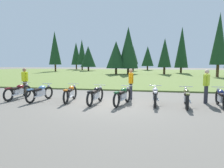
# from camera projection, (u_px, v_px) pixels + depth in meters

# --- Properties ---
(ground_plane) EXTENTS (140.00, 140.00, 0.00)m
(ground_plane) POSITION_uv_depth(u_px,v_px,m) (110.00, 103.00, 10.12)
(ground_plane) COLOR #605B54
(grass_moorland) EXTENTS (80.00, 44.00, 0.10)m
(grass_moorland) POSITION_uv_depth(u_px,v_px,m) (140.00, 74.00, 35.96)
(grass_moorland) COLOR #5B7033
(grass_moorland) RESTS_ON ground
(forest_treeline) EXTENTS (40.92, 29.08, 8.64)m
(forest_treeline) POSITION_uv_depth(u_px,v_px,m) (134.00, 52.00, 41.35)
(forest_treeline) COLOR #47331E
(forest_treeline) RESTS_ON ground
(motorcycle_maroon) EXTENTS (0.62, 2.10, 0.88)m
(motorcycle_maroon) POSITION_uv_depth(u_px,v_px,m) (18.00, 91.00, 11.21)
(motorcycle_maroon) COLOR black
(motorcycle_maroon) RESTS_ON ground
(motorcycle_sky_blue) EXTENTS (0.64, 2.09, 0.88)m
(motorcycle_sky_blue) POSITION_uv_depth(u_px,v_px,m) (40.00, 93.00, 10.73)
(motorcycle_sky_blue) COLOR black
(motorcycle_sky_blue) RESTS_ON ground
(motorcycle_orange) EXTENTS (0.62, 2.10, 0.88)m
(motorcycle_orange) POSITION_uv_depth(u_px,v_px,m) (70.00, 93.00, 10.58)
(motorcycle_orange) COLOR black
(motorcycle_orange) RESTS_ON ground
(motorcycle_black) EXTENTS (0.62, 2.10, 0.88)m
(motorcycle_black) POSITION_uv_depth(u_px,v_px,m) (96.00, 95.00, 10.01)
(motorcycle_black) COLOR black
(motorcycle_black) RESTS_ON ground
(motorcycle_british_green) EXTENTS (0.76, 2.06, 0.88)m
(motorcycle_british_green) POSITION_uv_depth(u_px,v_px,m) (123.00, 96.00, 9.76)
(motorcycle_british_green) COLOR black
(motorcycle_british_green) RESTS_ON ground
(motorcycle_silver) EXTENTS (0.62, 2.10, 0.88)m
(motorcycle_silver) POSITION_uv_depth(u_px,v_px,m) (155.00, 96.00, 9.79)
(motorcycle_silver) COLOR black
(motorcycle_silver) RESTS_ON ground
(motorcycle_olive) EXTENTS (0.62, 2.10, 0.88)m
(motorcycle_olive) POSITION_uv_depth(u_px,v_px,m) (186.00, 97.00, 9.34)
(motorcycle_olive) COLOR black
(motorcycle_olive) RESTS_ON ground
(motorcycle_navy) EXTENTS (0.62, 2.10, 0.88)m
(motorcycle_navy) POSITION_uv_depth(u_px,v_px,m) (221.00, 98.00, 9.13)
(motorcycle_navy) COLOR black
(motorcycle_navy) RESTS_ON ground
(rider_with_back_turned) EXTENTS (0.37, 0.49, 1.67)m
(rider_with_back_turned) POSITION_uv_depth(u_px,v_px,m) (206.00, 84.00, 10.05)
(rider_with_back_turned) COLOR #2D2D38
(rider_with_back_turned) RESTS_ON ground
(rider_checking_bike) EXTENTS (0.30, 0.54, 1.67)m
(rider_checking_bike) POSITION_uv_depth(u_px,v_px,m) (131.00, 82.00, 11.18)
(rider_checking_bike) COLOR #2D2D38
(rider_checking_bike) RESTS_ON ground
(rider_near_row_end) EXTENTS (0.51, 0.35, 1.67)m
(rider_near_row_end) POSITION_uv_depth(u_px,v_px,m) (25.00, 80.00, 12.43)
(rider_near_row_end) COLOR #4C4233
(rider_near_row_end) RESTS_ON ground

